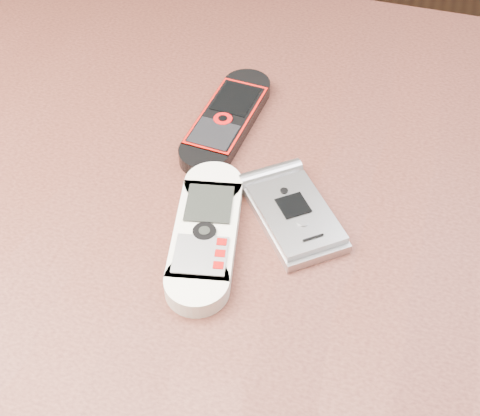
# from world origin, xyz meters

# --- Properties ---
(table) EXTENTS (1.20, 0.80, 0.75)m
(table) POSITION_xyz_m (0.00, 0.00, 0.64)
(table) COLOR black
(table) RESTS_ON ground
(nokia_white) EXTENTS (0.08, 0.17, 0.02)m
(nokia_white) POSITION_xyz_m (-0.02, -0.04, 0.76)
(nokia_white) COLOR silver
(nokia_white) RESTS_ON table
(nokia_black_red) EXTENTS (0.06, 0.17, 0.02)m
(nokia_black_red) POSITION_xyz_m (-0.04, 0.12, 0.76)
(nokia_black_red) COLOR black
(nokia_black_red) RESTS_ON table
(motorola_razr) EXTENTS (0.12, 0.13, 0.02)m
(motorola_razr) POSITION_xyz_m (0.05, 0.01, 0.76)
(motorola_razr) COLOR #B3B3B8
(motorola_razr) RESTS_ON table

